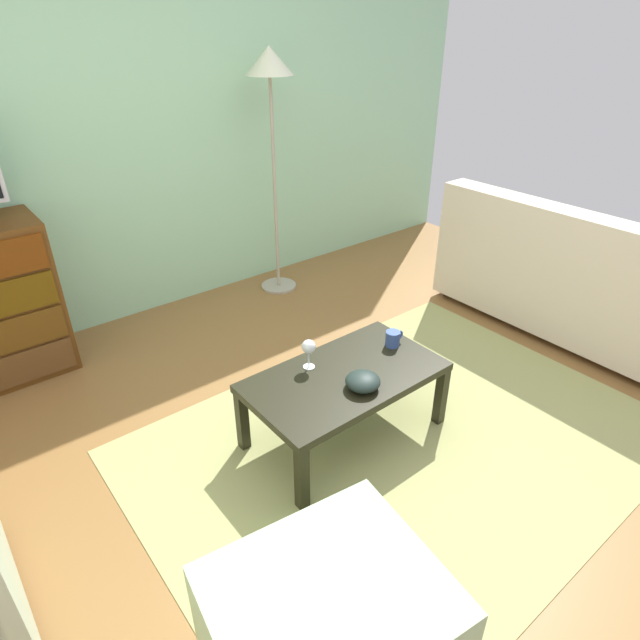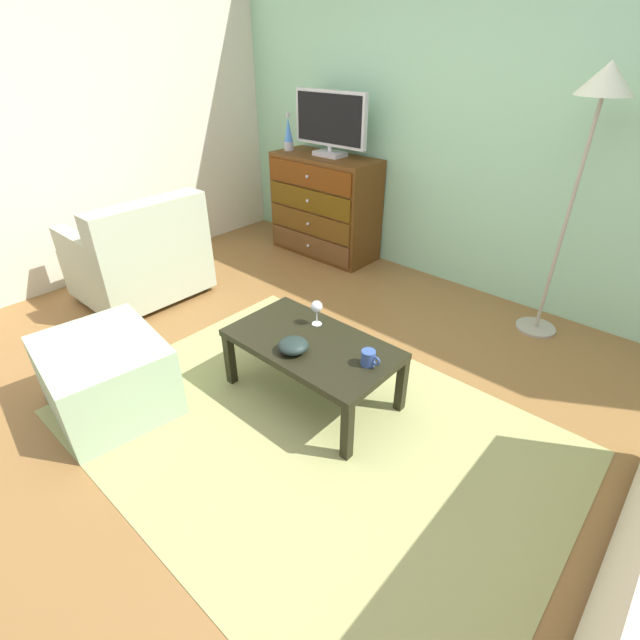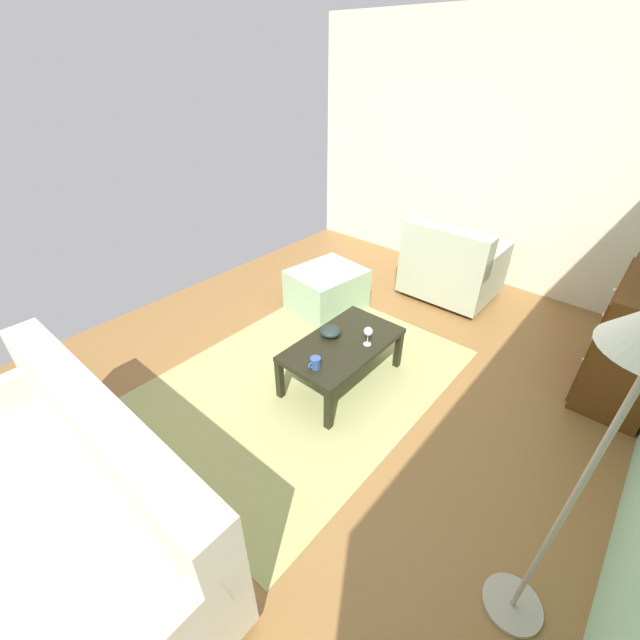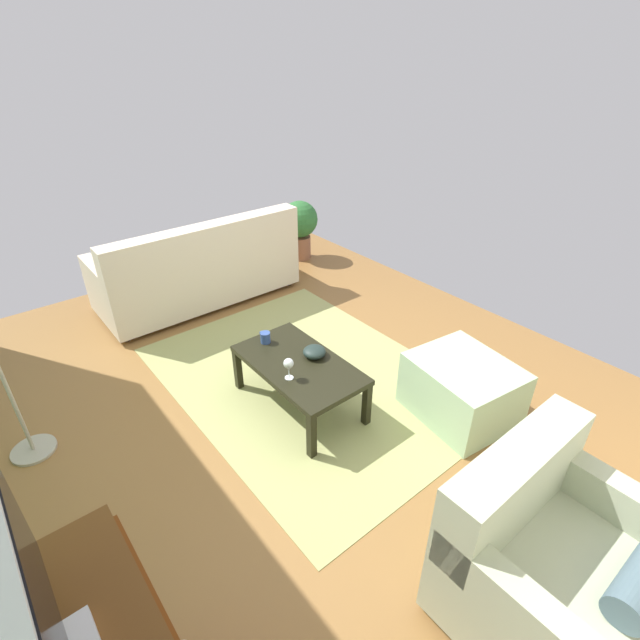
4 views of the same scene
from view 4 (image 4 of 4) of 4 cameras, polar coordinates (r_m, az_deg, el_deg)
The scene contains 11 objects.
ground_plane at distance 3.62m, azimuth -1.92°, elevation -10.22°, with size 5.77×4.60×0.05m, color olive.
area_rug at distance 3.82m, azimuth -1.37°, elevation -7.13°, with size 2.60×1.90×0.01m, color tan.
tv at distance 1.40m, azimuth -31.16°, elevation -28.72°, with size 0.78×0.18×0.54m.
coffee_table at distance 3.38m, azimuth -2.63°, elevation -5.79°, with size 0.98×0.55×0.39m.
wine_glass at distance 3.14m, azimuth -3.85°, elevation -5.37°, with size 0.07×0.07×0.16m.
mug at distance 3.56m, azimuth -6.70°, elevation -2.11°, with size 0.11×0.08×0.08m.
bowl_decorative at distance 3.39m, azimuth -0.68°, elevation -3.88°, with size 0.17×0.17×0.08m, color #1E2B28.
couch_large at distance 4.96m, azimuth -14.40°, elevation 5.81°, with size 0.85×1.98×0.89m.
armchair at distance 2.57m, azimuth 26.25°, elevation -24.85°, with size 0.80×0.91×0.85m.
ottoman at distance 3.52m, azimuth 16.88°, elevation -8.08°, with size 0.70×0.60×0.43m, color #A0BF96.
potted_plant at distance 5.84m, azimuth -2.48°, elevation 11.55°, with size 0.44×0.44×0.72m.
Camera 4 is at (-2.20, 1.63, 2.35)m, focal length 26.28 mm.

